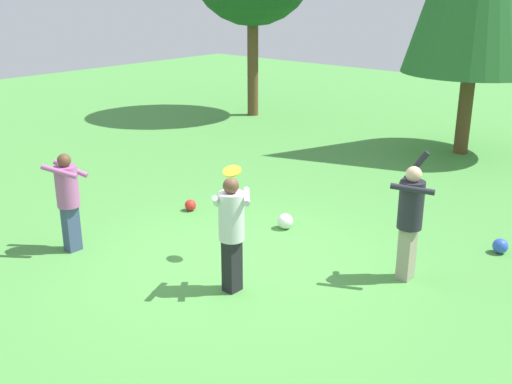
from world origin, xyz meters
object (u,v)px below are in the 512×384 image
ball_blue (500,246)px  person_catcher (68,194)px  ball_red (190,205)px  person_thrower (410,213)px  frisbee (232,171)px  ball_white (285,221)px  person_bystander (231,226)px

ball_blue → person_catcher: bearing=-140.0°
ball_red → person_thrower: bearing=1.8°
person_catcher → frisbee: (2.08, 1.43, 0.46)m
person_catcher → ball_red: 2.52m
person_catcher → ball_white: bearing=21.0°
person_bystander → ball_blue: bearing=-75.2°
ball_red → ball_blue: 5.29m
ball_white → ball_red: bearing=-165.8°
person_thrower → person_bystander: size_ratio=1.14×
frisbee → ball_blue: 4.30m
frisbee → ball_red: 2.52m
person_bystander → ball_blue: size_ratio=6.83×
frisbee → ball_white: (-0.12, 1.42, -1.24)m
ball_blue → ball_white: (-3.11, -1.40, 0.02)m
person_catcher → frisbee: person_catcher is taller
person_thrower → person_catcher: bearing=4.5°
person_thrower → frisbee: person_thrower is taller
person_catcher → frisbee: bearing=0.0°
ball_white → frisbee: bearing=-85.1°
person_bystander → ball_white: 2.46m
frisbee → ball_white: frisbee is taller
person_thrower → ball_white: 2.58m
person_bystander → frisbee: size_ratio=4.96×
person_bystander → ball_blue: 4.33m
ball_white → person_catcher: bearing=-124.4°
person_catcher → ball_white: person_catcher is taller
ball_red → ball_blue: size_ratio=0.89×
person_thrower → frisbee: 2.57m
ball_red → person_bystander: bearing=-32.8°
ball_red → ball_white: ball_white is taller
person_bystander → ball_blue: (2.30, 3.58, -0.83)m
ball_blue → person_bystander: bearing=-122.7°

